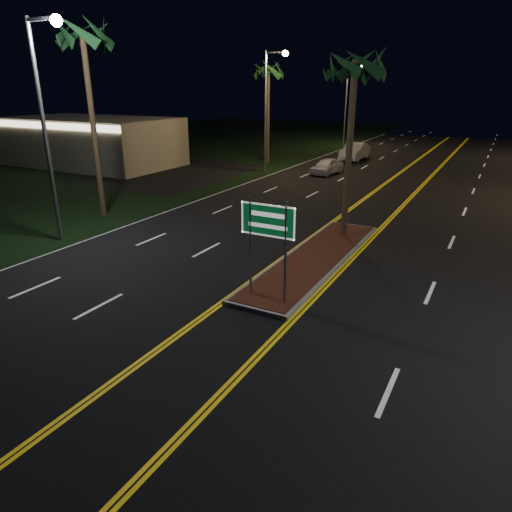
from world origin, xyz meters
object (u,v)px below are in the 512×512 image
Objects in this scene: streetlight_left_near at (47,108)px; car_near at (327,165)px; median_island at (315,258)px; highway_sign at (268,230)px; palm_left_near at (82,37)px; car_far at (355,150)px; streetlight_left_mid at (270,98)px; streetlight_left_far at (350,94)px; commercial_building at (91,141)px; palm_median at (355,65)px; palm_left_far at (268,71)px.

streetlight_left_near reaches higher than car_near.
highway_sign reaches higher than median_island.
palm_left_near reaches higher than car_far.
highway_sign is 23.93m from streetlight_left_mid.
median_island is 1.87× the size of car_far.
streetlight_left_far is at bearing 104.44° from highway_sign.
commercial_building is at bearing 138.39° from palm_left_near.
palm_left_far reaches higher than palm_median.
streetlight_left_mid is (-10.61, 21.20, 3.25)m from highway_sign.
palm_median reaches higher than car_far.
commercial_building is 1.67× the size of streetlight_left_far.
streetlight_left_far is (15.39, 24.01, 3.65)m from commercial_building.
median_island is 12.36m from streetlight_left_near.
streetlight_left_far is 0.92× the size of palm_left_near.
car_near is (4.37, 1.36, -4.93)m from streetlight_left_mid.
commercial_building is 23.79m from car_far.
commercial_building is at bearing -122.65° from streetlight_left_far.
highway_sign is at bearing -33.48° from commercial_building.
commercial_building is at bearing -148.75° from palm_left_far.
palm_median reaches higher than commercial_building.
palm_left_near reaches higher than highway_sign.
highway_sign is at bearing -75.56° from streetlight_left_far.
streetlight_left_far is at bearing 111.52° from car_far.
car_far is at bearing -68.51° from streetlight_left_far.
palm_left_far reaches higher than commercial_building.
highway_sign is 42.67m from streetlight_left_far.
highway_sign is 14.92m from palm_left_near.
streetlight_left_far is at bearing 110.81° from car_near.
car_far is at bearing 82.12° from streetlight_left_near.
palm_left_near is at bearing -102.21° from car_near.
streetlight_left_near is (-10.61, 1.20, 3.25)m from highway_sign.
palm_median is 1.92× the size of car_near.
car_far is at bearing 34.92° from commercial_building.
palm_left_near reaches higher than streetlight_left_mid.
palm_left_far is at bearing 90.86° from palm_left_near.
palm_left_near is at bearing 115.26° from streetlight_left_near.
car_far is at bearing 76.84° from palm_left_near.
palm_left_near reaches higher than median_island.
streetlight_left_near is 22.35m from car_near.
streetlight_left_far is 1.64× the size of car_far.
highway_sign is 0.21× the size of commercial_building.
car_near is (6.56, -2.64, -7.02)m from palm_left_far.
streetlight_left_mid is at bearing -113.09° from car_far.
palm_left_near is 20.09m from car_near.
car_far is (-6.52, 23.10, -6.36)m from palm_median.
median_island is at bearing -76.20° from car_far.
streetlight_left_near reaches higher than palm_left_far.
streetlight_left_far is (-10.61, 37.00, 5.57)m from median_island.
palm_median is 12.82m from palm_left_near.
highway_sign is (0.00, -4.20, 2.32)m from median_island.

